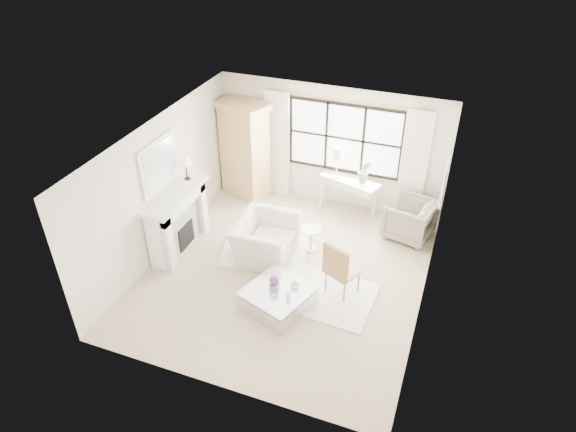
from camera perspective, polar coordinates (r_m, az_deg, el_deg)
name	(u,v)px	position (r m, az deg, el deg)	size (l,w,h in m)	color
floor	(286,272)	(9.72, -0.25, -6.27)	(5.50, 5.50, 0.00)	#C1AE8F
ceiling	(285,142)	(8.23, -0.29, 8.23)	(5.50, 5.50, 0.00)	silver
wall_back	(331,146)	(11.18, 4.78, 7.71)	(5.00, 5.00, 0.00)	white
wall_front	(212,320)	(6.98, -8.46, -11.41)	(5.00, 5.00, 0.00)	white
wall_left	(161,187)	(9.94, -13.90, 3.17)	(5.50, 5.50, 0.00)	beige
wall_right	(432,243)	(8.50, 15.71, -2.91)	(5.50, 5.50, 0.00)	silver
window_pane	(345,138)	(10.98, 6.33, 8.57)	(2.40, 0.02, 1.50)	white
window_frame	(345,139)	(10.98, 6.31, 8.55)	(2.50, 0.04, 1.50)	black
curtain_rod	(347,100)	(10.59, 6.54, 12.69)	(0.04, 0.04, 3.30)	#AE853C
curtain_left	(277,145)	(11.49, -1.19, 7.94)	(0.55, 0.10, 2.47)	silver
curtain_right	(413,167)	(10.86, 13.77, 5.27)	(0.55, 0.10, 2.47)	white
fireplace	(176,220)	(10.19, -12.30, -0.43)	(0.58, 1.66, 1.26)	white
mirror_frame	(159,164)	(9.69, -14.14, 5.63)	(0.05, 1.15, 0.95)	white
mirror_glass	(160,164)	(9.67, -13.99, 5.60)	(0.02, 1.00, 0.80)	silver
art_frame	(444,182)	(9.84, 16.98, 3.67)	(0.04, 0.62, 0.82)	silver
art_canvas	(443,181)	(9.84, 16.86, 3.70)	(0.01, 0.52, 0.72)	beige
mantel_lamp	(185,161)	(10.08, -11.35, 5.98)	(0.22, 0.22, 0.51)	black
armoire	(245,149)	(11.55, -4.84, 7.44)	(1.29, 1.03, 2.24)	tan
console_table	(349,195)	(11.28, 6.78, 2.32)	(1.38, 0.82, 0.80)	white
console_lamp	(338,154)	(10.87, 5.52, 6.91)	(0.28, 0.28, 0.69)	#B08B3D
orchid_plant	(365,172)	(10.89, 8.50, 4.90)	(0.28, 0.22, 0.50)	#536E49
side_table	(311,236)	(10.07, 2.57, -2.24)	(0.40, 0.40, 0.51)	silver
rug_left	(264,251)	(10.21, -2.66, -3.89)	(1.66, 1.17, 0.03)	white
rug_right	(324,295)	(9.25, 4.03, -8.73)	(1.73, 1.30, 0.03)	white
club_armchair	(265,239)	(9.89, -2.60, -2.56)	(1.22, 1.06, 0.79)	beige
wingback_chair	(409,219)	(10.69, 13.33, -0.34)	(0.88, 0.90, 0.82)	gray
french_chair	(341,279)	(9.15, 5.96, -6.93)	(0.64, 0.64, 1.08)	#AB7D47
coffee_table	(278,299)	(8.91, -1.16, -9.19)	(1.27, 1.27, 0.38)	silver
planter_box	(274,286)	(8.77, -1.54, -7.81)	(0.15, 0.15, 0.11)	slate
planter_flowers	(274,280)	(8.68, -1.56, -7.15)	(0.16, 0.16, 0.16)	#5C2F77
pillar_candle	(288,295)	(8.60, 0.02, -8.76)	(0.09, 0.09, 0.12)	white
coffee_vase	(295,284)	(8.78, 0.76, -7.58)	(0.14, 0.14, 0.15)	white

